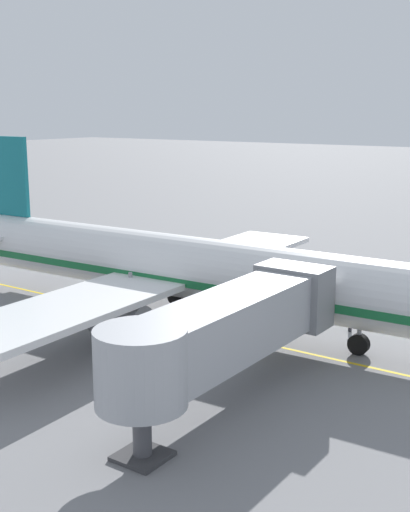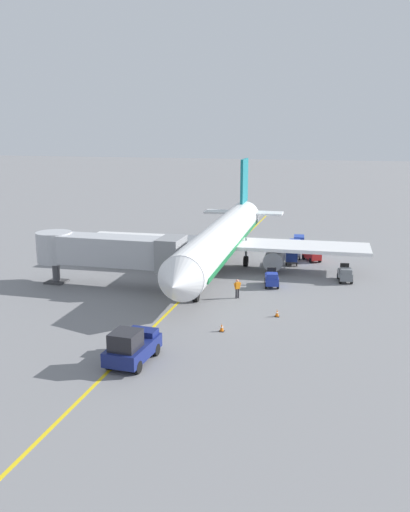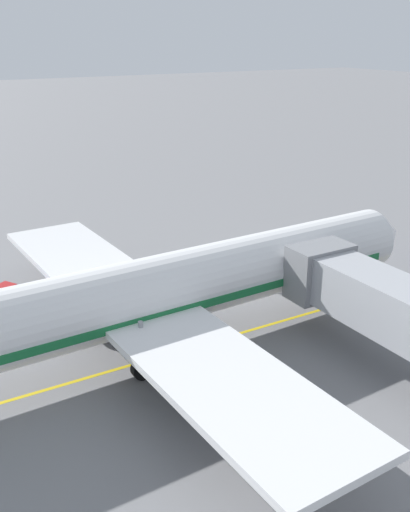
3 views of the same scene
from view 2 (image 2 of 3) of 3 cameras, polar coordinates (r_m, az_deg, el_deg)
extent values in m
plane|color=slate|center=(60.01, 1.11, -0.98)|extent=(400.00, 400.00, 0.00)
cube|color=gold|center=(60.01, 1.11, -0.97)|extent=(0.24, 80.00, 0.01)
cylinder|color=white|center=(57.61, 1.68, 1.78)|extent=(4.88, 32.11, 3.70)
cube|color=#196B38|center=(57.71, 1.68, 1.33)|extent=(4.82, 29.56, 0.44)
cone|color=white|center=(41.32, -2.92, -2.80)|extent=(3.71, 2.53, 3.63)
cone|color=white|center=(74.47, 4.27, 4.56)|extent=(3.25, 2.91, 3.14)
cube|color=black|center=(42.83, -2.28, -1.32)|extent=(2.81, 1.20, 0.60)
cube|color=white|center=(58.70, 1.87, 1.34)|extent=(30.17, 6.30, 0.36)
cylinder|color=gray|center=(57.44, 7.10, -0.29)|extent=(2.12, 3.27, 2.00)
cylinder|color=gray|center=(59.47, -3.50, 0.25)|extent=(2.12, 3.27, 2.00)
cube|color=#14707A|center=(71.59, 4.04, 7.69)|extent=(0.48, 4.41, 5.50)
cube|color=white|center=(71.88, 3.96, 4.47)|extent=(10.09, 2.97, 0.24)
cylinder|color=black|center=(47.66, -0.94, -4.04)|extent=(0.49, 1.12, 1.10)
cylinder|color=gray|center=(47.23, -0.95, -2.24)|extent=(0.24, 0.24, 2.00)
cylinder|color=black|center=(59.75, 4.20, -0.53)|extent=(0.49, 1.12, 1.10)
cylinder|color=gray|center=(59.40, 4.22, 0.92)|extent=(0.24, 0.24, 2.00)
cylinder|color=black|center=(60.58, -0.11, -0.30)|extent=(0.49, 1.12, 1.10)
cylinder|color=gray|center=(60.23, -0.11, 1.13)|extent=(0.24, 0.24, 2.00)
cube|color=#A8AAAF|center=(51.81, -9.16, 0.55)|extent=(12.41, 2.80, 2.60)
cube|color=gray|center=(49.89, -3.47, 0.21)|extent=(2.00, 3.50, 2.99)
cylinder|color=#A8AAAF|center=(54.59, -15.13, 0.90)|extent=(3.36, 3.36, 2.86)
cylinder|color=#4C4C51|center=(55.13, -14.98, -1.53)|extent=(0.70, 0.70, 2.19)
cube|color=#38383A|center=(55.39, -14.92, -2.54)|extent=(1.80, 1.80, 0.16)
cube|color=navy|center=(35.99, -7.38, -9.46)|extent=(2.43, 4.51, 0.90)
cube|color=black|center=(34.79, -8.13, -8.52)|extent=(1.75, 1.93, 1.10)
cube|color=navy|center=(37.06, -6.39, -7.71)|extent=(1.93, 1.20, 0.36)
cylinder|color=black|center=(37.73, -7.73, -9.12)|extent=(0.39, 0.82, 0.80)
cylinder|color=black|center=(37.01, -5.08, -9.50)|extent=(0.39, 0.82, 0.80)
cylinder|color=black|center=(35.39, -9.75, -10.74)|extent=(0.39, 0.82, 0.80)
cylinder|color=black|center=(34.62, -6.95, -11.21)|extent=(0.39, 0.82, 0.80)
cube|color=#1E339E|center=(52.54, 6.84, -2.41)|extent=(1.63, 2.67, 0.70)
cube|color=#1E339E|center=(51.72, 6.89, -2.00)|extent=(1.19, 1.22, 0.44)
cube|color=black|center=(53.03, 6.83, -1.51)|extent=(0.86, 0.31, 0.64)
cylinder|color=black|center=(52.25, 6.87, -1.76)|extent=(0.13, 0.27, 0.54)
cylinder|color=black|center=(51.82, 7.46, -3.05)|extent=(0.30, 0.59, 0.56)
cylinder|color=black|center=(51.77, 6.27, -3.03)|extent=(0.30, 0.59, 0.56)
cylinder|color=black|center=(53.50, 7.38, -2.53)|extent=(0.30, 0.59, 0.56)
cylinder|color=black|center=(53.45, 6.22, -2.51)|extent=(0.30, 0.59, 0.56)
cube|color=slate|center=(55.46, 14.12, -1.89)|extent=(1.51, 2.63, 0.70)
cube|color=slate|center=(54.66, 14.24, -1.49)|extent=(1.15, 1.17, 0.44)
cube|color=black|center=(55.96, 14.08, -1.04)|extent=(0.85, 0.27, 0.64)
cylinder|color=black|center=(55.18, 14.17, -1.27)|extent=(0.11, 0.27, 0.54)
cylinder|color=black|center=(54.78, 14.76, -2.49)|extent=(0.27, 0.58, 0.56)
cylinder|color=black|center=(54.65, 13.64, -2.46)|extent=(0.27, 0.58, 0.56)
cylinder|color=black|center=(56.45, 14.55, -2.02)|extent=(0.27, 0.58, 0.56)
cylinder|color=black|center=(56.33, 13.46, -1.99)|extent=(0.27, 0.58, 0.56)
cube|color=#B21E1E|center=(63.03, 10.86, 0.06)|extent=(2.32, 2.76, 0.70)
cube|color=#B21E1E|center=(62.31, 11.17, 0.44)|extent=(1.42, 1.43, 0.44)
cube|color=black|center=(63.48, 10.61, 0.79)|extent=(0.80, 0.57, 0.64)
cylinder|color=black|center=(62.78, 10.94, 0.62)|extent=(0.20, 0.27, 0.54)
cylinder|color=black|center=(62.60, 11.65, -0.39)|extent=(0.46, 0.58, 0.56)
cylinder|color=black|center=(62.11, 10.77, -0.46)|extent=(0.46, 0.58, 0.56)
cylinder|color=black|center=(64.10, 10.92, -0.04)|extent=(0.46, 0.58, 0.56)
cylinder|color=black|center=(63.63, 10.06, -0.10)|extent=(0.46, 0.58, 0.56)
cube|color=#4C4C51|center=(61.18, 8.85, -0.45)|extent=(1.50, 2.31, 0.12)
cube|color=#233D9E|center=(61.04, 8.87, 0.10)|extent=(1.43, 2.20, 1.10)
cylinder|color=#4C4C51|center=(59.77, 8.83, -0.78)|extent=(0.14, 0.70, 0.07)
cylinder|color=black|center=(60.44, 9.36, -0.87)|extent=(0.15, 0.37, 0.36)
cylinder|color=black|center=(60.44, 8.31, -0.84)|extent=(0.15, 0.37, 0.36)
cylinder|color=black|center=(62.04, 9.37, -0.51)|extent=(0.15, 0.37, 0.36)
cylinder|color=black|center=(62.05, 8.35, -0.47)|extent=(0.15, 0.37, 0.36)
cube|color=#4C4C51|center=(63.99, 9.16, 0.13)|extent=(1.50, 2.31, 0.12)
cube|color=#999EA3|center=(63.86, 9.18, 0.67)|extent=(1.43, 2.20, 1.10)
cylinder|color=#4C4C51|center=(62.58, 9.15, -0.17)|extent=(0.14, 0.70, 0.07)
cylinder|color=black|center=(63.24, 9.65, -0.26)|extent=(0.15, 0.37, 0.36)
cylinder|color=black|center=(63.24, 8.65, -0.22)|extent=(0.15, 0.37, 0.36)
cylinder|color=black|center=(64.85, 9.65, 0.07)|extent=(0.15, 0.37, 0.36)
cylinder|color=black|center=(64.85, 8.68, 0.11)|extent=(0.15, 0.37, 0.36)
cube|color=#4C4C51|center=(66.47, 9.16, 0.62)|extent=(1.50, 2.31, 0.12)
cube|color=#233D9E|center=(66.35, 9.18, 1.13)|extent=(1.43, 2.20, 1.10)
cylinder|color=#4C4C51|center=(65.06, 9.14, 0.34)|extent=(0.14, 0.70, 0.07)
cylinder|color=black|center=(65.72, 9.62, 0.24)|extent=(0.15, 0.37, 0.36)
cylinder|color=black|center=(65.72, 8.66, 0.28)|extent=(0.15, 0.37, 0.36)
cylinder|color=black|center=(67.33, 9.63, 0.55)|extent=(0.15, 0.37, 0.36)
cylinder|color=black|center=(67.33, 8.69, 0.59)|extent=(0.15, 0.37, 0.36)
cube|color=#4C4C51|center=(69.22, 9.57, 1.10)|extent=(1.50, 2.31, 0.12)
cube|color=#233D9E|center=(69.10, 9.58, 1.60)|extent=(1.43, 2.20, 1.10)
cylinder|color=#4C4C51|center=(67.80, 9.56, 0.84)|extent=(0.14, 0.70, 0.07)
cylinder|color=black|center=(68.47, 10.02, 0.75)|extent=(0.15, 0.37, 0.36)
cylinder|color=black|center=(68.46, 9.09, 0.78)|extent=(0.15, 0.37, 0.36)
cylinder|color=black|center=(70.08, 10.01, 1.03)|extent=(0.15, 0.37, 0.36)
cylinder|color=black|center=(70.08, 9.11, 1.06)|extent=(0.15, 0.37, 0.36)
cylinder|color=#232328|center=(48.63, 3.22, -3.86)|extent=(0.15, 0.15, 0.85)
cylinder|color=#232328|center=(48.72, 3.43, -3.83)|extent=(0.15, 0.15, 0.85)
cube|color=orange|center=(48.47, 3.33, -3.02)|extent=(0.45, 0.43, 0.60)
cylinder|color=orange|center=(48.38, 3.07, -3.11)|extent=(0.23, 0.21, 0.57)
cylinder|color=orange|center=(48.60, 3.60, -3.05)|extent=(0.23, 0.21, 0.57)
sphere|color=tan|center=(48.35, 3.34, -2.53)|extent=(0.22, 0.22, 0.22)
cube|color=red|center=(48.35, 3.34, -2.51)|extent=(0.26, 0.23, 0.10)
cube|color=black|center=(41.07, 1.72, -7.69)|extent=(0.36, 0.36, 0.04)
cone|color=orange|center=(40.97, 1.72, -7.30)|extent=(0.30, 0.30, 0.55)
cylinder|color=white|center=(40.96, 1.72, -7.26)|extent=(0.21, 0.21, 0.06)
cube|color=black|center=(44.47, 7.37, -6.14)|extent=(0.36, 0.36, 0.04)
cone|color=orange|center=(44.37, 7.38, -5.78)|extent=(0.30, 0.30, 0.55)
cylinder|color=white|center=(44.36, 7.38, -5.75)|extent=(0.21, 0.21, 0.06)
camera|label=1|loc=(54.13, -39.90, 7.78)|focal=47.04mm
camera|label=3|loc=(76.87, -15.23, 13.56)|focal=41.19mm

